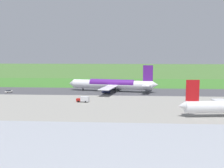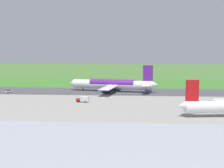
# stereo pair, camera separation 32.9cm
# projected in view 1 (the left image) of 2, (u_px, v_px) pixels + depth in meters

# --- Properties ---
(ground_plane) EXTENTS (800.00, 800.00, 0.00)m
(ground_plane) POSITION_uv_depth(u_px,v_px,m) (116.00, 92.00, 161.13)
(ground_plane) COLOR #477233
(runway_asphalt) EXTENTS (600.00, 30.83, 0.06)m
(runway_asphalt) POSITION_uv_depth(u_px,v_px,m) (116.00, 92.00, 161.12)
(runway_asphalt) COLOR #47474C
(runway_asphalt) RESTS_ON ground
(apron_concrete) EXTENTS (440.00, 110.00, 0.05)m
(apron_concrete) POSITION_uv_depth(u_px,v_px,m) (105.00, 119.00, 94.73)
(apron_concrete) COLOR gray
(apron_concrete) RESTS_ON ground
(grass_verge_foreground) EXTENTS (600.00, 80.00, 0.04)m
(grass_verge_foreground) POSITION_uv_depth(u_px,v_px,m) (119.00, 84.00, 201.56)
(grass_verge_foreground) COLOR #3C782B
(grass_verge_foreground) RESTS_ON ground
(airliner_main) EXTENTS (53.90, 44.36, 15.88)m
(airliner_main) POSITION_uv_depth(u_px,v_px,m) (113.00, 84.00, 160.68)
(airliner_main) COLOR white
(airliner_main) RESTS_ON ground
(service_truck_baggage) EXTENTS (6.00, 2.83, 2.65)m
(service_truck_baggage) POSITION_uv_depth(u_px,v_px,m) (83.00, 99.00, 126.39)
(service_truck_baggage) COLOR #B21914
(service_truck_baggage) RESTS_ON ground
(service_car_followme) EXTENTS (3.57, 4.55, 1.62)m
(service_car_followme) POSITION_uv_depth(u_px,v_px,m) (9.00, 91.00, 156.23)
(service_car_followme) COLOR silver
(service_car_followme) RESTS_ON ground
(no_stopping_sign) EXTENTS (0.60, 0.10, 2.35)m
(no_stopping_sign) POSITION_uv_depth(u_px,v_px,m) (130.00, 82.00, 201.62)
(no_stopping_sign) COLOR slate
(no_stopping_sign) RESTS_ON ground
(traffic_cone_orange) EXTENTS (0.40, 0.40, 0.55)m
(traffic_cone_orange) POSITION_uv_depth(u_px,v_px,m) (123.00, 84.00, 197.38)
(traffic_cone_orange) COLOR orange
(traffic_cone_orange) RESTS_ON ground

